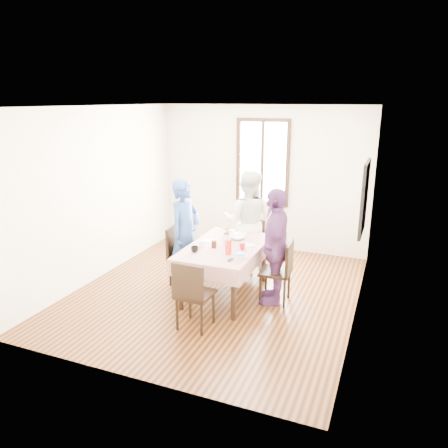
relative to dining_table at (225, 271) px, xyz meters
The scene contains 30 objects.
ground 0.41m from the dining_table, 168.85° to the left, with size 4.50×4.50×0.00m, color black.
back_wall 2.48m from the dining_table, 93.77° to the left, with size 4.00×4.00×0.00m, color beige.
right_wall 2.09m from the dining_table, ahead, with size 4.50×4.50×0.00m, color beige.
window_frame 2.60m from the dining_table, 93.80° to the left, with size 1.02×0.06×1.62m, color black.
window_pane 2.61m from the dining_table, 93.78° to the left, with size 0.90×0.02×1.50m, color white.
art_poster 2.20m from the dining_table, 10.21° to the left, with size 0.04×0.76×0.96m, color red.
dining_table is the anchor object (origin of this frame).
tablecloth 0.38m from the dining_table, ahead, with size 1.01×1.60×0.01m, color #540407.
chair_left 0.76m from the dining_table, 169.40° to the left, with size 0.42×0.42×0.91m, color black.
chair_right 0.75m from the dining_table, ahead, with size 0.42×0.42×0.91m, color black.
chair_far 1.02m from the dining_table, 90.00° to the left, with size 0.42×0.42×0.91m, color black.
chair_near 1.02m from the dining_table, 90.00° to the right, with size 0.42×0.42×0.91m, color black.
person_left 0.86m from the dining_table, 169.11° to the left, with size 0.60×0.40×1.65m, color navy.
person_far 1.11m from the dining_table, 90.00° to the left, with size 0.83×0.65×1.71m, color beige.
person_right 0.85m from the dining_table, ahead, with size 0.97×0.40×1.65m, color #5B2E65.
mug_black 0.66m from the dining_table, 125.45° to the right, with size 0.11×0.11×0.08m, color black.
mug_flag 0.52m from the dining_table, 15.63° to the right, with size 0.09×0.09×0.08m, color red.
mug_green 0.55m from the dining_table, 109.03° to the left, with size 0.09×0.09×0.07m, color #0C7226.
serving_bowl 0.53m from the dining_table, 79.29° to the left, with size 0.21×0.21×0.05m, color white.
juice_carton 0.61m from the dining_table, 61.56° to the right, with size 0.07×0.07×0.21m, color red.
butter_tub 0.68m from the dining_table, 46.80° to the right, with size 0.12×0.12×0.06m, color white.
jam_jar 0.48m from the dining_table, 127.06° to the right, with size 0.07×0.07×0.10m, color black.
drinking_glass 0.56m from the dining_table, 144.04° to the right, with size 0.07×0.07×0.10m, color silver.
smartphone 0.70m from the dining_table, 61.58° to the right, with size 0.06×0.12×0.01m, color black.
flower_vase 0.47m from the dining_table, 18.00° to the left, with size 0.08×0.08×0.16m, color silver.
plate_left 0.50m from the dining_table, 160.96° to the left, with size 0.20×0.20×0.01m, color white.
plate_right 0.52m from the dining_table, 21.36° to the left, with size 0.20×0.20×0.01m, color white.
plate_far 0.71m from the dining_table, 88.19° to the left, with size 0.20×0.20×0.01m, color white.
butter_lid 0.71m from the dining_table, 46.80° to the right, with size 0.12×0.12×0.01m, color blue.
flower_bunch 0.60m from the dining_table, 18.00° to the left, with size 0.09×0.09×0.10m, color yellow, non-canonical shape.
Camera 1 is at (2.31, -5.47, 2.79)m, focal length 34.47 mm.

